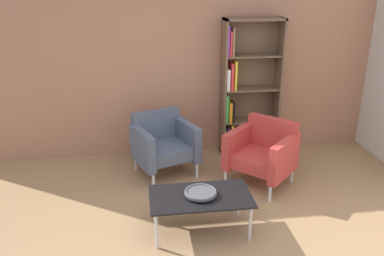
% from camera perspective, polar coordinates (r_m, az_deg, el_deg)
% --- Properties ---
extents(brick_back_panel, '(6.40, 0.12, 2.90)m').
position_cam_1_polar(brick_back_panel, '(5.54, -2.48, 10.85)').
color(brick_back_panel, '#A87056').
rests_on(brick_back_panel, ground_plane).
extents(bookshelf_tall, '(0.80, 0.30, 1.90)m').
position_cam_1_polar(bookshelf_tall, '(5.62, 7.56, 5.38)').
color(bookshelf_tall, brown).
rests_on(bookshelf_tall, ground_plane).
extents(coffee_table_low, '(1.00, 0.56, 0.40)m').
position_cam_1_polar(coffee_table_low, '(4.00, 1.21, -9.97)').
color(coffee_table_low, black).
rests_on(coffee_table_low, ground_plane).
extents(decorative_bowl, '(0.32, 0.32, 0.05)m').
position_cam_1_polar(decorative_bowl, '(3.96, 1.22, -9.15)').
color(decorative_bowl, '#4C4C51').
rests_on(decorative_bowl, coffee_table_low).
extents(armchair_by_bookshelf, '(0.89, 0.86, 0.78)m').
position_cam_1_polar(armchair_by_bookshelf, '(5.13, -4.14, -2.11)').
color(armchair_by_bookshelf, '#4C566B').
rests_on(armchair_by_bookshelf, ground_plane).
extents(armchair_corner_red, '(0.95, 0.95, 0.78)m').
position_cam_1_polar(armchair_corner_red, '(4.95, 10.06, -3.32)').
color(armchair_corner_red, '#B73833').
rests_on(armchair_corner_red, ground_plane).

